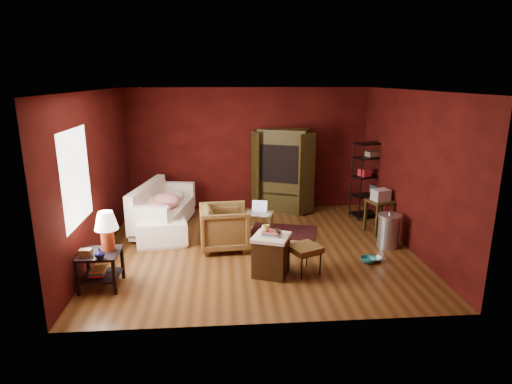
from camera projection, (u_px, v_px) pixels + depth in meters
room at (255, 173)px, 7.43m from camera, size 5.54×5.04×2.84m
sofa at (162, 207)px, 8.67m from camera, size 0.97×2.40×0.91m
armchair at (225, 225)px, 7.69m from camera, size 0.86×0.91×0.87m
pet_bowl_steel at (376, 254)px, 7.22m from camera, size 0.25×0.14×0.24m
pet_bowl_turquoise at (369, 255)px, 7.16m from camera, size 0.27×0.16×0.26m
vase at (100, 254)px, 6.00m from camera, size 0.15×0.16×0.14m
mug at (266, 227)px, 6.55m from camera, size 0.15×0.13×0.12m
side_table at (103, 242)px, 6.24m from camera, size 0.57×0.57×1.13m
sofa_cushions at (161, 210)px, 8.65m from camera, size 1.17×2.15×0.85m
hamper at (271, 254)px, 6.67m from camera, size 0.68×0.68×0.75m
footstool at (305, 249)px, 6.71m from camera, size 0.59×0.59×0.46m
rug_round at (264, 238)px, 8.28m from camera, size 1.44×1.44×0.01m
rug_oriental at (283, 231)px, 8.58m from camera, size 1.47×1.17×0.01m
laptop_desk at (259, 215)px, 8.29m from camera, size 0.63×0.54×0.68m
tv_armoire at (283, 169)px, 9.77m from camera, size 1.38×1.12×1.90m
wire_shelving at (371, 177)px, 9.33m from camera, size 0.89×0.60×1.67m
small_stand at (380, 201)px, 8.40m from camera, size 0.56×0.56×0.89m
trash_can at (388, 231)px, 7.78m from camera, size 0.56×0.56×0.66m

